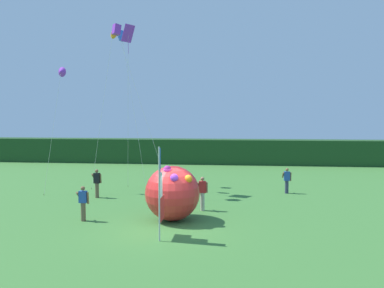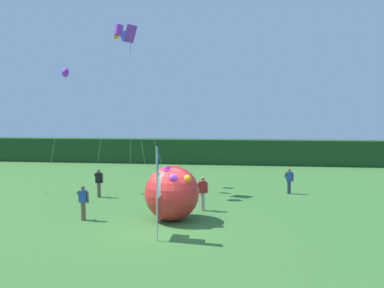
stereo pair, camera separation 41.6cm
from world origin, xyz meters
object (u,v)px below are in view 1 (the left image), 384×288
object	(u,v)px
banner_flag	(161,195)
kite_orange_delta_4	(113,34)
kite_purple_box_0	(117,31)
person_far_left	(97,183)
person_far_right	(287,180)
kite_blue_box_1	(122,37)
kite_purple_delta_3	(61,73)
kite_purple_diamond_2	(128,41)
person_mid_field	(83,202)
inflatable_balloon	(172,193)
person_near_banner	(202,193)

from	to	relation	value
banner_flag	kite_orange_delta_4	xyz separation A→B (m)	(-5.10, 10.15, 8.47)
kite_purple_box_0	person_far_left	bearing A→B (deg)	-131.30
person_far_left	person_far_right	world-z (taller)	person_far_left
kite_purple_box_0	kite_blue_box_1	world-z (taller)	kite_blue_box_1
kite_orange_delta_4	person_far_right	bearing A→B (deg)	-2.81
kite_purple_delta_3	person_far_left	bearing A→B (deg)	-32.44
banner_flag	kite_purple_diamond_2	distance (m)	12.82
person_mid_field	kite_purple_box_0	bearing A→B (deg)	91.39
kite_purple_box_0	kite_blue_box_1	distance (m)	3.85
kite_purple_diamond_2	person_mid_field	bearing A→B (deg)	-91.74
kite_purple_diamond_2	kite_purple_delta_3	distance (m)	4.78
person_far_left	kite_orange_delta_4	distance (m)	9.82
banner_flag	person_far_left	xyz separation A→B (m)	(-5.21, 7.09, -0.86)
kite_blue_box_1	kite_orange_delta_4	distance (m)	1.83
person_mid_field	kite_orange_delta_4	xyz separation A→B (m)	(-1.04, 8.01, 9.37)
banner_flag	kite_purple_diamond_2	bearing A→B (deg)	112.29
person_far_left	inflatable_balloon	bearing A→B (deg)	-39.89
person_mid_field	kite_purple_diamond_2	size ratio (longest dim) A/B	0.15
person_mid_field	kite_purple_box_0	xyz separation A→B (m)	(-0.15, 6.08, 9.12)
person_mid_field	kite_purple_diamond_2	world-z (taller)	kite_purple_diamond_2
kite_orange_delta_4	kite_blue_box_1	bearing A→B (deg)	87.04
kite_purple_delta_3	person_near_banner	bearing A→B (deg)	-24.47
kite_purple_diamond_2	kite_blue_box_1	bearing A→B (deg)	114.13
person_mid_field	kite_purple_delta_3	size ratio (longest dim) A/B	0.20
person_far_left	kite_purple_diamond_2	xyz separation A→B (m)	(1.37, 2.28, 8.72)
person_far_left	kite_orange_delta_4	world-z (taller)	kite_orange_delta_4
kite_orange_delta_4	person_far_left	bearing A→B (deg)	-92.08
banner_flag	kite_purple_delta_3	distance (m)	13.46
person_mid_field	kite_purple_delta_3	bearing A→B (deg)	121.03
person_far_right	kite_orange_delta_4	world-z (taller)	kite_orange_delta_4
person_far_left	person_near_banner	bearing A→B (deg)	-20.46
kite_purple_diamond_2	person_near_banner	bearing A→B (deg)	-42.60
kite_purple_box_0	person_mid_field	bearing A→B (deg)	-88.61
person_near_banner	kite_blue_box_1	bearing A→B (deg)	130.69
kite_purple_diamond_2	kite_purple_delta_3	world-z (taller)	kite_purple_diamond_2
person_near_banner	person_mid_field	bearing A→B (deg)	-154.75
person_near_banner	kite_purple_delta_3	distance (m)	12.34
person_mid_field	kite_purple_box_0	world-z (taller)	kite_purple_box_0
person_near_banner	person_far_right	xyz separation A→B (m)	(4.93, 4.94, -0.09)
person_far_left	kite_blue_box_1	bearing A→B (deg)	87.59
kite_purple_box_0	banner_flag	bearing A→B (deg)	-62.92
kite_blue_box_1	person_far_left	bearing A→B (deg)	-92.41
person_far_right	kite_purple_delta_3	bearing A→B (deg)	-177.44
kite_purple_box_0	kite_purple_delta_3	world-z (taller)	kite_purple_box_0
person_mid_field	inflatable_balloon	distance (m)	4.15
person_far_right	kite_orange_delta_4	size ratio (longest dim) A/B	0.15
person_near_banner	kite_purple_box_0	bearing A→B (deg)	146.98
kite_purple_diamond_2	kite_purple_delta_3	bearing A→B (deg)	-174.54
person_near_banner	kite_blue_box_1	world-z (taller)	kite_blue_box_1
banner_flag	kite_blue_box_1	distance (m)	15.58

